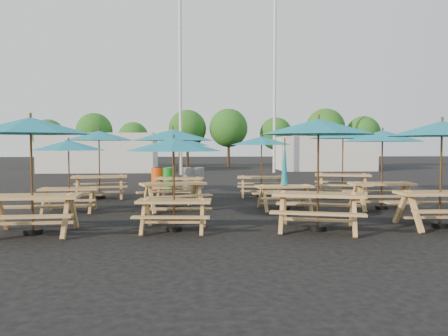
{
  "coord_description": "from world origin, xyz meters",
  "views": [
    {
      "loc": [
        -1.04,
        -14.44,
        1.94
      ],
      "look_at": [
        0.0,
        1.5,
        1.1
      ],
      "focal_mm": 35.0,
      "sensor_mm": 36.0,
      "label": 1
    }
  ],
  "objects": [
    {
      "name": "mast_0",
      "position": [
        -2.0,
        14.0,
        6.0
      ],
      "size": [
        0.2,
        0.2,
        12.0
      ],
      "primitive_type": "cylinder",
      "color": "silver",
      "rests_on": "ground"
    },
    {
      "name": "tree_2",
      "position": [
        -6.39,
        23.65,
        2.62
      ],
      "size": [
        2.59,
        2.59,
        3.93
      ],
      "color": "#382314",
      "rests_on": "ground"
    },
    {
      "name": "ground",
      "position": [
        0.0,
        0.0,
        0.0
      ],
      "size": [
        120.0,
        120.0,
        0.0
      ],
      "primitive_type": "plane",
      "color": "black",
      "rests_on": "ground"
    },
    {
      "name": "picnic_unit_11",
      "position": [
        4.44,
        1.49,
        2.24
      ],
      "size": [
        3.17,
        3.17,
        2.56
      ],
      "rotation": [
        0.0,
        0.0,
        -0.26
      ],
      "color": "tan",
      "rests_on": "ground"
    },
    {
      "name": "mast_1",
      "position": [
        4.5,
        16.0,
        6.0
      ],
      "size": [
        0.2,
        0.2,
        12.0
      ],
      "primitive_type": "cylinder",
      "color": "silver",
      "rests_on": "ground"
    },
    {
      "name": "picnic_unit_3",
      "position": [
        -1.53,
        -4.64,
        1.86
      ],
      "size": [
        2.3,
        2.3,
        2.12
      ],
      "rotation": [
        0.0,
        0.0,
        -0.08
      ],
      "color": "tan",
      "rests_on": "ground"
    },
    {
      "name": "picnic_unit_9",
      "position": [
        4.7,
        -4.6,
        2.21
      ],
      "size": [
        2.58,
        2.58,
        2.52
      ],
      "rotation": [
        0.0,
        0.0,
        -0.01
      ],
      "color": "tan",
      "rests_on": "ground"
    },
    {
      "name": "waste_bin_2",
      "position": [
        -2.24,
        4.87,
        0.48
      ],
      "size": [
        0.59,
        0.59,
        0.95
      ],
      "primitive_type": "cylinder",
      "color": "#198E26",
      "rests_on": "ground"
    },
    {
      "name": "picnic_unit_7",
      "position": [
        1.62,
        -1.54,
        0.89
      ],
      "size": [
        1.79,
        1.59,
        2.17
      ],
      "rotation": [
        0.0,
        0.0,
        0.06
      ],
      "color": "tan",
      "rests_on": "ground"
    },
    {
      "name": "picnic_unit_8",
      "position": [
        1.42,
        1.74,
        2.0
      ],
      "size": [
        2.54,
        2.54,
        2.29
      ],
      "rotation": [
        0.0,
        0.0,
        -0.1
      ],
      "color": "tan",
      "rests_on": "ground"
    },
    {
      "name": "picnic_unit_2",
      "position": [
        -4.51,
        1.55,
        2.17
      ],
      "size": [
        2.88,
        2.88,
        2.48
      ],
      "rotation": [
        0.0,
        0.0,
        0.17
      ],
      "color": "tan",
      "rests_on": "ground"
    },
    {
      "name": "waste_bin_0",
      "position": [
        -2.69,
        4.88,
        0.48
      ],
      "size": [
        0.59,
        0.59,
        0.95
      ],
      "primitive_type": "cylinder",
      "color": "#E3490D",
      "rests_on": "ground"
    },
    {
      "name": "event_tent_1",
      "position": [
        9.0,
        19.0,
        1.3
      ],
      "size": [
        7.0,
        4.0,
        2.6
      ],
      "primitive_type": "cube",
      "color": "silver",
      "rests_on": "ground"
    },
    {
      "name": "picnic_unit_4",
      "position": [
        -1.72,
        -1.33,
        2.13
      ],
      "size": [
        3.15,
        3.15,
        2.44
      ],
      "rotation": [
        0.0,
        0.0,
        0.34
      ],
      "color": "tan",
      "rests_on": "ground"
    },
    {
      "name": "waste_bin_3",
      "position": [
        -1.33,
        4.74,
        0.48
      ],
      "size": [
        0.59,
        0.59,
        0.95
      ],
      "primitive_type": "cylinder",
      "color": "gray",
      "rests_on": "ground"
    },
    {
      "name": "tree_0",
      "position": [
        -14.07,
        25.25,
        2.83
      ],
      "size": [
        2.8,
        2.8,
        4.24
      ],
      "color": "#382314",
      "rests_on": "ground"
    },
    {
      "name": "tree_6",
      "position": [
        10.23,
        22.9,
        3.43
      ],
      "size": [
        3.38,
        3.38,
        5.13
      ],
      "color": "#382314",
      "rests_on": "ground"
    },
    {
      "name": "picnic_unit_0",
      "position": [
        -4.58,
        -4.79,
        2.24
      ],
      "size": [
        2.72,
        2.72,
        2.56
      ],
      "rotation": [
        0.0,
        0.0,
        0.05
      ],
      "color": "tan",
      "rests_on": "ground"
    },
    {
      "name": "picnic_unit_6",
      "position": [
        1.71,
        -4.79,
        2.24
      ],
      "size": [
        3.2,
        3.2,
        2.55
      ],
      "rotation": [
        0.0,
        0.0,
        -0.28
      ],
      "color": "tan",
      "rests_on": "ground"
    },
    {
      "name": "picnic_unit_5",
      "position": [
        -1.64,
        1.52,
        1.97
      ],
      "size": [
        2.53,
        2.53,
        2.25
      ],
      "rotation": [
        0.0,
        0.0,
        -0.12
      ],
      "color": "tan",
      "rests_on": "ground"
    },
    {
      "name": "tree_4",
      "position": [
        1.9,
        24.26,
        3.46
      ],
      "size": [
        3.41,
        3.41,
        5.17
      ],
      "color": "#382314",
      "rests_on": "ground"
    },
    {
      "name": "picnic_unit_1",
      "position": [
        -4.69,
        -1.64,
        1.84
      ],
      "size": [
        2.28,
        2.28,
        2.1
      ],
      "rotation": [
        0.0,
        0.0,
        0.07
      ],
      "color": "tan",
      "rests_on": "ground"
    },
    {
      "name": "tree_5",
      "position": [
        6.22,
        24.67,
        2.97
      ],
      "size": [
        2.94,
        2.94,
        4.45
      ],
      "color": "#382314",
      "rests_on": "ground"
    },
    {
      "name": "tree_3",
      "position": [
        -1.75,
        24.72,
        3.41
      ],
      "size": [
        3.36,
        3.36,
        5.09
      ],
      "color": "#382314",
      "rests_on": "ground"
    },
    {
      "name": "waste_bin_4",
      "position": [
        -0.96,
        4.81,
        0.48
      ],
      "size": [
        0.59,
        0.59,
        0.95
      ],
      "primitive_type": "cylinder",
      "color": "gray",
      "rests_on": "ground"
    },
    {
      "name": "picnic_unit_10",
      "position": [
        4.58,
        -1.64,
        2.1
      ],
      "size": [
        2.45,
        2.45,
        2.4
      ],
      "rotation": [
        0.0,
        0.0,
        -0.01
      ],
      "color": "tan",
      "rests_on": "ground"
    },
    {
      "name": "waste_bin_1",
      "position": [
        -2.58,
        4.95,
        0.48
      ],
      "size": [
        0.59,
        0.59,
        0.95
      ],
      "primitive_type": "cylinder",
      "color": "gray",
      "rests_on": "ground"
    },
    {
      "name": "event_tent_0",
      "position": [
        -8.0,
        18.0,
        1.4
      ],
      "size": [
        8.0,
        4.0,
        2.8
      ],
      "primitive_type": "cube",
      "color": "silver",
      "rests_on": "ground"
    },
    {
      "name": "tree_7",
      "position": [
        13.63,
        22.92,
        2.99
      ],
      "size": [
        2.95,
        2.95,
        4.48
      ],
      "color": "#382314",
      "rests_on": "ground"
    },
    {
      "name": "tree_1",
      "position": [
        -9.74,
        23.9,
        3.15
      ],
      "size": [
        3.11,
        3.11,
        4.72
      ],
      "color": "#382314",
      "rests_on": "ground"
    }
  ]
}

